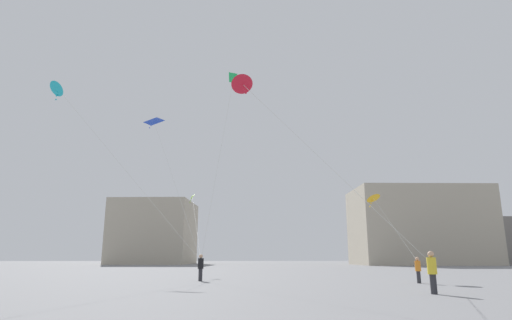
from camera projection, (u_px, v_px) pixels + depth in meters
The scene contains 12 objects.
person_in_black at pixel (201, 266), 27.87m from camera, with size 0.38×0.38×1.75m.
person_in_orange at pixel (418, 269), 25.59m from camera, with size 0.34×0.34×1.58m.
person_in_yellow at pixel (432, 270), 18.27m from camera, with size 0.40×0.40×1.85m.
kite_lime_diamond at pixel (192, 198), 40.11m from camera, with size 2.37×12.06×6.37m.
kite_cyan_diamond at pixel (59, 90), 26.74m from camera, with size 9.98×4.02×11.39m.
kite_amber_diamond at pixel (373, 198), 31.26m from camera, with size 1.68×5.41×4.99m.
kite_emerald_delta at pixel (233, 84), 30.01m from camera, with size 2.54×1.58×13.28m.
kite_cobalt_delta at pixel (154, 123), 40.02m from camera, with size 6.73×10.44×13.62m.
kite_crimson_diamond at pixel (244, 85), 19.83m from camera, with size 9.08×0.98×8.83m.
building_left_hall at pixel (155, 233), 90.16m from camera, with size 17.16×17.93×13.34m.
building_centre_hall at pixel (419, 226), 81.85m from camera, with size 25.41×15.82×14.83m.
building_right_hall at pixel (496, 241), 86.11m from camera, with size 16.47×8.69×9.52m.
Camera 1 is at (-1.02, -4.61, 1.61)m, focal length 28.98 mm.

